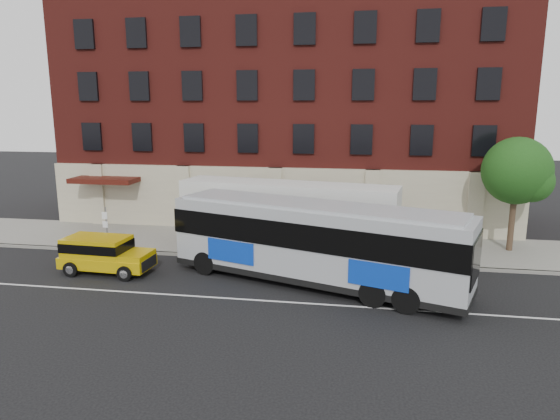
% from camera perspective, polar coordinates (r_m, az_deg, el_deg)
% --- Properties ---
extents(ground, '(120.00, 120.00, 0.00)m').
position_cam_1_polar(ground, '(20.97, -6.20, -10.54)').
color(ground, black).
rests_on(ground, ground).
extents(sidewalk, '(60.00, 6.00, 0.15)m').
position_cam_1_polar(sidewalk, '(29.24, -1.48, -3.77)').
color(sidewalk, gray).
rests_on(sidewalk, ground).
extents(kerb, '(60.00, 0.25, 0.15)m').
position_cam_1_polar(kerb, '(26.42, -2.71, -5.51)').
color(kerb, gray).
rests_on(kerb, ground).
extents(lane_line, '(60.00, 0.12, 0.01)m').
position_cam_1_polar(lane_line, '(21.41, -5.84, -10.02)').
color(lane_line, silver).
rests_on(lane_line, ground).
extents(building, '(30.00, 12.10, 15.00)m').
position_cam_1_polar(building, '(35.96, 0.87, 11.29)').
color(building, maroon).
rests_on(building, sidewalk).
extents(sign_pole, '(0.30, 0.20, 2.50)m').
position_cam_1_polar(sign_pole, '(29.13, -19.26, -1.72)').
color(sign_pole, gray).
rests_on(sign_pole, ground).
extents(street_tree, '(3.60, 3.60, 6.20)m').
position_cam_1_polar(street_tree, '(29.51, 25.52, 3.80)').
color(street_tree, '#3C2E1E').
rests_on(street_tree, sidewalk).
extents(city_bus, '(13.81, 7.16, 3.73)m').
position_cam_1_polar(city_bus, '(22.36, 4.06, -3.48)').
color(city_bus, '#A3A8AD').
rests_on(city_bus, ground).
extents(yellow_suv, '(4.66, 2.19, 1.76)m').
position_cam_1_polar(yellow_suv, '(25.61, -19.61, -4.60)').
color(yellow_suv, '#CEA908').
rests_on(yellow_suv, ground).
extents(shipping_container, '(12.00, 4.40, 3.92)m').
position_cam_1_polar(shipping_container, '(26.89, 0.82, -1.07)').
color(shipping_container, black).
rests_on(shipping_container, ground).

